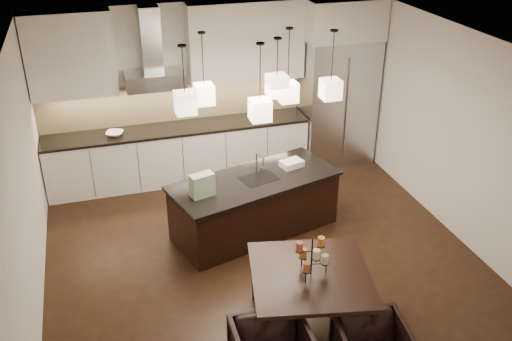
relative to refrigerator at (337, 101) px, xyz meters
name	(u,v)px	position (x,y,z in m)	size (l,w,h in m)	color
floor	(260,254)	(-2.10, -2.38, -1.08)	(5.50, 5.50, 0.02)	black
ceiling	(261,46)	(-2.10, -2.38, 1.73)	(5.50, 5.50, 0.02)	white
wall_back	(211,88)	(-2.10, 0.38, 0.32)	(5.50, 0.02, 2.80)	silver
wall_front	(361,304)	(-2.10, -5.14, 0.32)	(5.50, 0.02, 2.80)	silver
wall_left	(21,192)	(-4.86, -2.38, 0.32)	(0.02, 5.50, 2.80)	silver
wall_right	(456,133)	(0.66, -2.38, 0.32)	(0.02, 5.50, 2.80)	silver
refrigerator	(337,101)	(0.00, 0.00, 0.00)	(1.20, 0.72, 2.15)	#B7B7BA
fridge_panel	(343,18)	(0.00, 0.00, 1.40)	(1.26, 0.72, 0.65)	silver
lower_cabinets	(180,154)	(-2.73, 0.05, -0.64)	(4.21, 0.62, 0.88)	silver
countertop	(178,128)	(-2.73, 0.05, -0.17)	(4.21, 0.66, 0.04)	black
backsplash	(174,102)	(-2.73, 0.35, 0.16)	(4.21, 0.02, 0.63)	#C0B486
upper_cab_left	(70,55)	(-4.20, 0.19, 1.10)	(1.25, 0.35, 1.25)	silver
upper_cab_right	(246,41)	(-1.55, 0.19, 1.10)	(1.86, 0.35, 1.25)	silver
hood_canopy	(155,80)	(-3.03, 0.10, 0.65)	(0.90, 0.52, 0.24)	#B7B7BA
hood_chimney	(151,39)	(-3.03, 0.21, 1.24)	(0.30, 0.28, 0.96)	#B7B7BA
fruit_bowl	(115,134)	(-3.72, 0.00, -0.12)	(0.26, 0.26, 0.06)	silver
island_body	(255,206)	(-2.01, -1.82, -0.68)	(2.24, 0.90, 0.79)	black
island_top	(255,180)	(-2.01, -1.82, -0.27)	(2.31, 0.97, 0.04)	black
faucet	(257,164)	(-1.95, -1.70, -0.08)	(0.09, 0.22, 0.34)	silver
tote_bag	(202,185)	(-2.78, -2.05, -0.10)	(0.31, 0.16, 0.31)	#1E6334
food_container	(292,164)	(-1.40, -1.60, -0.20)	(0.31, 0.22, 0.09)	silver
dining_table	(309,301)	(-2.01, -3.87, -0.70)	(1.25, 1.25, 0.75)	black
candelabra	(312,256)	(-2.01, -3.87, -0.10)	(0.36, 0.36, 0.44)	black
candle_a	(325,259)	(-1.87, -3.90, -0.15)	(0.08, 0.08, 0.10)	beige
candle_b	(303,253)	(-2.05, -3.74, -0.15)	(0.08, 0.08, 0.10)	#C46224
candle_c	(307,267)	(-2.10, -3.98, -0.15)	(0.08, 0.08, 0.10)	#9E4B2E
candle_d	(321,241)	(-1.88, -3.81, 0.01)	(0.08, 0.08, 0.10)	#C46224
candle_e	(299,246)	(-2.13, -3.83, 0.01)	(0.08, 0.08, 0.10)	#9E4B2E
candle_f	(316,254)	(-2.01, -4.00, 0.01)	(0.08, 0.08, 0.10)	beige
pendant_a	(185,103)	(-2.93, -2.04, 1.03)	(0.24, 0.24, 0.26)	beige
pendant_b	(204,94)	(-2.59, -1.52, 0.93)	(0.24, 0.24, 0.26)	beige
pendant_c	(277,85)	(-1.79, -2.05, 1.14)	(0.24, 0.24, 0.26)	beige
pendant_d	(288,92)	(-1.49, -1.63, 0.88)	(0.24, 0.24, 0.26)	beige
pendant_e	(331,89)	(-1.00, -1.90, 0.96)	(0.24, 0.24, 0.26)	beige
pendant_f	(260,110)	(-2.06, -2.22, 0.91)	(0.24, 0.24, 0.26)	beige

